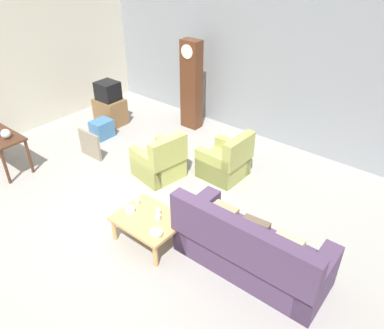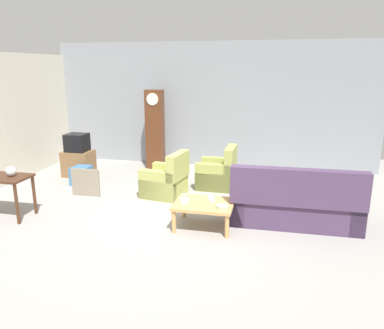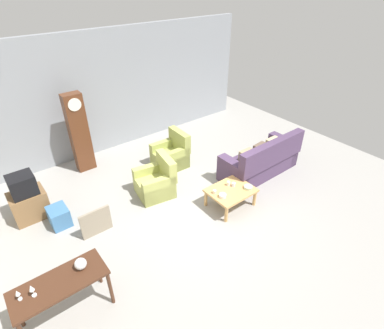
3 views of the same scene
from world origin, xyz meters
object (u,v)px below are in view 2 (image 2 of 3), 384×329
Objects in this scene: tv_crt at (77,143)px; glass_dome_cloche at (11,171)px; cup_white_porcelain at (209,197)px; coffee_table_wood at (204,206)px; storage_box_blue at (81,175)px; grandfather_clock at (155,130)px; bowl_shallow_green at (222,207)px; cup_cream_tall at (184,196)px; cup_blue_rimmed at (213,200)px; bowl_white_stacked at (184,201)px; armchair_olive_near at (166,181)px; couch_floral at (295,204)px; tv_stand_cabinet at (79,163)px; framed_picture_leaning at (86,182)px; armchair_olive_far at (218,174)px.

tv_crt is 2.75× the size of glass_dome_cloche.
coffee_table_wood is at bearing -112.88° from cup_white_porcelain.
cup_white_porcelain reaches higher than storage_box_blue.
grandfather_clock is at bearing 121.57° from cup_white_porcelain.
grandfather_clock is 4.26m from bowl_shallow_green.
cup_cream_tall is at bearing 155.44° from bowl_shallow_green.
tv_crt is at bearing 145.70° from cup_cream_tall.
glass_dome_cloche reaches higher than cup_blue_rimmed.
bowl_white_stacked is at bearing -36.27° from tv_crt.
cup_white_porcelain is at bearing 129.53° from cup_blue_rimmed.
couch_floral is at bearing -20.10° from armchair_olive_near.
storage_box_blue is (-1.22, -1.69, -0.81)m from grandfather_clock.
cup_cream_tall is at bearing -34.30° from tv_crt.
tv_stand_cabinet is at bearing 145.70° from cup_cream_tall.
grandfather_clock is (-0.88, 2.03, 0.71)m from armchair_olive_near.
armchair_olive_near is 2.33m from grandfather_clock.
tv_crt reaches higher than cup_cream_tall.
bowl_white_stacked is (-0.44, -0.13, -0.01)m from cup_blue_rimmed.
cup_blue_rimmed is (2.78, -0.92, 0.18)m from framed_picture_leaning.
couch_floral is at bearing -41.07° from grandfather_clock.
bowl_shallow_green is (3.85, -2.47, 0.14)m from tv_stand_cabinet.
grandfather_clock reaches higher than glass_dome_cloche.
storage_box_blue is 3.34m from bowl_white_stacked.
cup_white_porcelain is at bearing -85.56° from armchair_olive_far.
framed_picture_leaning is at bearing 172.34° from couch_floral.
grandfather_clock reaches higher than tv_crt.
cup_cream_tall is at bearing 172.57° from cup_blue_rimmed.
bowl_shallow_green is (0.64, -0.12, -0.01)m from bowl_white_stacked.
tv_crt reaches higher than glass_dome_cloche.
armchair_olive_near is 1.00× the size of armchair_olive_far.
grandfather_clock is at bearing 54.20° from storage_box_blue.
bowl_white_stacked is at bearing 169.66° from bowl_shallow_green.
cup_cream_tall is (-0.49, 0.06, -0.00)m from cup_blue_rimmed.
couch_floral is 4.39× the size of tv_crt.
couch_floral is at bearing -15.35° from storage_box_blue.
cup_white_porcelain reaches higher than bowl_white_stacked.
glass_dome_cloche reaches higher than cup_white_porcelain.
tv_stand_cabinet reaches higher than bowl_shallow_green.
bowl_white_stacked is at bearing -164.11° from couch_floral.
armchair_olive_far is 3.47m from tv_crt.
cup_cream_tall is 0.20m from bowl_white_stacked.
framed_picture_leaning is (-2.55, -1.14, -0.02)m from armchair_olive_far.
coffee_table_wood is (0.09, -2.12, 0.06)m from armchair_olive_far.
coffee_table_wood is at bearing 4.98° from glass_dome_cloche.
bowl_white_stacked reaches higher than coffee_table_wood.
grandfather_clock is at bearing 115.06° from bowl_white_stacked.
tv_stand_cabinet is at bearing 0.00° from tv_crt.
coffee_table_wood is 3.94m from grandfather_clock.
couch_floral is at bearing -20.41° from tv_crt.
cup_blue_rimmed is (2.06, -3.32, -0.55)m from grandfather_clock.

